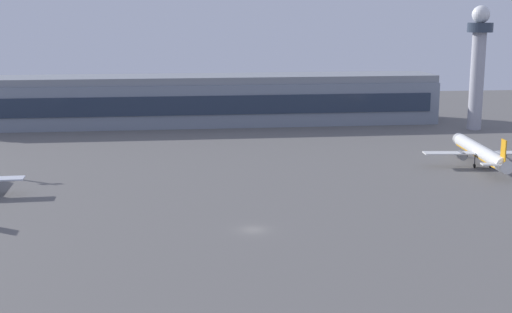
{
  "coord_description": "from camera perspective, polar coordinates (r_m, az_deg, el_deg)",
  "views": [
    {
      "loc": [
        -13.6,
        -115.27,
        36.84
      ],
      "look_at": [
        5.8,
        43.4,
        4.0
      ],
      "focal_mm": 49.04,
      "sensor_mm": 36.0,
      "label": 1
    }
  ],
  "objects": [
    {
      "name": "terminal_building",
      "position": [
        237.06,
        -4.89,
        4.6
      ],
      "size": [
        162.11,
        22.4,
        16.4
      ],
      "color": "gray",
      "rests_on": "ground"
    },
    {
      "name": "control_tower",
      "position": [
        234.76,
        17.67,
        7.6
      ],
      "size": [
        8.0,
        8.0,
        39.26
      ],
      "color": "#A8A8B2",
      "rests_on": "ground"
    },
    {
      "name": "ground_plane",
      "position": [
        121.77,
        -0.23,
        -6.0
      ],
      "size": [
        416.0,
        416.0,
        0.0
      ],
      "primitive_type": "plane",
      "color": "#605E5B"
    },
    {
      "name": "airplane_mid_apron",
      "position": [
        179.3,
        17.86,
        0.33
      ],
      "size": [
        28.29,
        36.28,
        9.3
      ],
      "rotation": [
        0.0,
        0.0,
        -0.11
      ],
      "color": "silver",
      "rests_on": "ground"
    }
  ]
}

